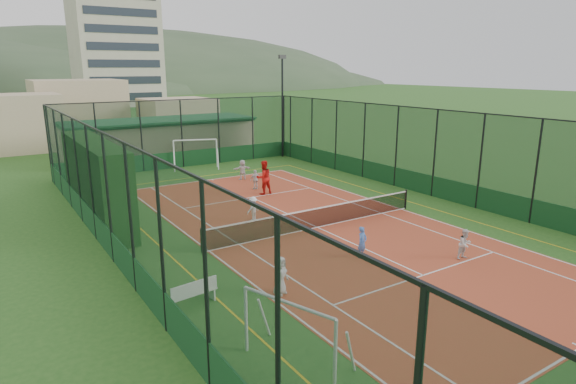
# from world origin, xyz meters

# --- Properties ---
(ground) EXTENTS (300.00, 300.00, 0.00)m
(ground) POSITION_xyz_m (0.00, 0.00, 0.00)
(ground) COLOR #27581E
(ground) RESTS_ON ground
(court_slab) EXTENTS (11.17, 23.97, 0.01)m
(court_slab) POSITION_xyz_m (0.00, 0.00, 0.01)
(court_slab) COLOR #B34727
(court_slab) RESTS_ON ground
(tennis_net) EXTENTS (11.67, 0.12, 1.06)m
(tennis_net) POSITION_xyz_m (0.00, 0.00, 0.53)
(tennis_net) COLOR black
(tennis_net) RESTS_ON ground
(perimeter_fence) EXTENTS (18.12, 34.12, 5.00)m
(perimeter_fence) POSITION_xyz_m (0.00, 0.00, 2.50)
(perimeter_fence) COLOR #10311D
(perimeter_fence) RESTS_ON ground
(floodlight_ne) EXTENTS (0.60, 0.26, 8.25)m
(floodlight_ne) POSITION_xyz_m (8.60, 16.60, 4.12)
(floodlight_ne) COLOR black
(floodlight_ne) RESTS_ON ground
(clubhouse) EXTENTS (15.20, 7.20, 3.15)m
(clubhouse) POSITION_xyz_m (0.00, 22.00, 1.57)
(clubhouse) COLOR tan
(clubhouse) RESTS_ON ground
(apartment_tower) EXTENTS (15.00, 12.00, 30.00)m
(apartment_tower) POSITION_xyz_m (12.00, 82.00, 15.00)
(apartment_tower) COLOR beige
(apartment_tower) RESTS_ON ground
(distant_hills) EXTENTS (200.00, 60.00, 24.00)m
(distant_hills) POSITION_xyz_m (0.00, 150.00, 0.00)
(distant_hills) COLOR #384C33
(distant_hills) RESTS_ON ground
(hedge_left) EXTENTS (1.35, 9.02, 3.94)m
(hedge_left) POSITION_xyz_m (-8.30, 6.59, 1.97)
(hedge_left) COLOR black
(hedge_left) RESTS_ON ground
(white_bench) EXTENTS (1.62, 0.61, 0.89)m
(white_bench) POSITION_xyz_m (-7.80, -3.98, 0.45)
(white_bench) COLOR white
(white_bench) RESTS_ON ground
(futsal_goal_near) EXTENTS (2.91, 1.72, 1.81)m
(futsal_goal_near) POSITION_xyz_m (-7.10, -8.38, 0.90)
(futsal_goal_near) COLOR white
(futsal_goal_near) RESTS_ON ground
(futsal_goal_far) EXTENTS (3.36, 2.00, 2.09)m
(futsal_goal_far) POSITION_xyz_m (0.67, 16.16, 1.04)
(futsal_goal_far) COLOR white
(futsal_goal_far) RESTS_ON ground
(child_near_left) EXTENTS (0.74, 0.61, 1.30)m
(child_near_left) POSITION_xyz_m (-5.08, -4.83, 0.66)
(child_near_left) COLOR silver
(child_near_left) RESTS_ON court_slab
(child_near_mid) EXTENTS (0.51, 0.39, 1.26)m
(child_near_mid) POSITION_xyz_m (-0.71, -3.89, 0.64)
(child_near_mid) COLOR #4573C3
(child_near_mid) RESTS_ON court_slab
(child_near_right) EXTENTS (0.61, 0.50, 1.20)m
(child_near_right) POSITION_xyz_m (2.55, -6.17, 0.61)
(child_near_right) COLOR silver
(child_near_right) RESTS_ON court_slab
(child_far_left) EXTENTS (0.85, 0.64, 1.18)m
(child_far_left) POSITION_xyz_m (-1.96, 2.64, 0.60)
(child_far_left) COLOR white
(child_far_left) RESTS_ON court_slab
(child_far_right) EXTENTS (0.71, 0.30, 1.21)m
(child_far_right) POSITION_xyz_m (1.17, 7.98, 0.62)
(child_far_right) COLOR white
(child_far_right) RESTS_ON court_slab
(child_far_back) EXTENTS (1.27, 0.52, 1.33)m
(child_far_back) POSITION_xyz_m (1.74, 10.79, 0.67)
(child_far_back) COLOR white
(child_far_back) RESTS_ON court_slab
(coach) EXTENTS (0.98, 0.76, 2.00)m
(coach) POSITION_xyz_m (1.01, 6.70, 1.01)
(coach) COLOR red
(coach) RESTS_ON court_slab
(tennis_balls) EXTENTS (3.06, 1.44, 0.07)m
(tennis_balls) POSITION_xyz_m (-2.12, 1.36, 0.04)
(tennis_balls) COLOR #CCE033
(tennis_balls) RESTS_ON court_slab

